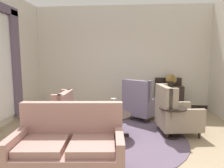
{
  "coord_description": "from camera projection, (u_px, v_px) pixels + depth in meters",
  "views": [
    {
      "loc": [
        0.28,
        -3.79,
        1.71
      ],
      "look_at": [
        -0.11,
        0.72,
        1.1
      ],
      "focal_mm": 32.32,
      "sensor_mm": 36.0,
      "label": 1
    }
  ],
  "objects": [
    {
      "name": "armchair_far_left",
      "position": [
        140.0,
        103.0,
        5.56
      ],
      "size": [
        1.12,
        1.12,
        1.11
      ],
      "rotation": [
        0.0,
        0.0,
        2.52
      ],
      "color": "slate",
      "rests_on": "ground"
    },
    {
      "name": "coffee_table",
      "position": [
        112.0,
        119.0,
        4.28
      ],
      "size": [
        0.82,
        0.82,
        0.52
      ],
      "color": "black",
      "rests_on": "ground"
    },
    {
      "name": "baseboard_back",
      "position": [
        121.0,
        106.0,
        6.91
      ],
      "size": [
        5.79,
        0.03,
        0.12
      ],
      "primitive_type": "cube",
      "color": "black",
      "rests_on": "ground"
    },
    {
      "name": "armchair_back_corner",
      "position": [
        174.0,
        114.0,
        4.5
      ],
      "size": [
        0.96,
        0.9,
        1.09
      ],
      "rotation": [
        0.0,
        0.0,
        1.73
      ],
      "color": "gray",
      "rests_on": "ground"
    },
    {
      "name": "armchair_foreground_right",
      "position": [
        53.0,
        118.0,
        4.28
      ],
      "size": [
        0.88,
        0.75,
        0.99
      ],
      "rotation": [
        0.0,
        0.0,
        4.74
      ],
      "color": "tan",
      "rests_on": "ground"
    },
    {
      "name": "porcelain_vase",
      "position": [
        114.0,
        107.0,
        4.3
      ],
      "size": [
        0.14,
        0.14,
        0.33
      ],
      "color": "beige",
      "rests_on": "coffee_table"
    },
    {
      "name": "side_table",
      "position": [
        172.0,
        119.0,
        4.29
      ],
      "size": [
        0.57,
        0.57,
        0.65
      ],
      "color": "black",
      "rests_on": "ground"
    },
    {
      "name": "area_rug",
      "position": [
        116.0,
        138.0,
        4.29
      ],
      "size": [
        2.99,
        2.99,
        0.01
      ],
      "primitive_type": "cylinder",
      "color": "#5B4C60",
      "rests_on": "ground"
    },
    {
      "name": "ground",
      "position": [
        115.0,
        144.0,
        4.0
      ],
      "size": [
        8.44,
        8.44,
        0.0
      ],
      "primitive_type": "plane",
      "color": "#9E896B"
    },
    {
      "name": "gramophone",
      "position": [
        172.0,
        78.0,
        6.31
      ],
      "size": [
        0.36,
        0.46,
        0.53
      ],
      "color": "black",
      "rests_on": "sideboard"
    },
    {
      "name": "settee",
      "position": [
        69.0,
        148.0,
        2.88
      ],
      "size": [
        1.61,
        0.94,
        1.03
      ],
      "rotation": [
        0.0,
        0.0,
        0.09
      ],
      "color": "tan",
      "rests_on": "ground"
    },
    {
      "name": "wall_back",
      "position": [
        121.0,
        58.0,
        6.75
      ],
      "size": [
        5.95,
        0.08,
        3.38
      ],
      "primitive_type": "cube",
      "color": "silver",
      "rests_on": "ground"
    },
    {
      "name": "sideboard",
      "position": [
        169.0,
        96.0,
        6.49
      ],
      "size": [
        0.86,
        0.43,
        1.04
      ],
      "color": "black",
      "rests_on": "ground"
    }
  ]
}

